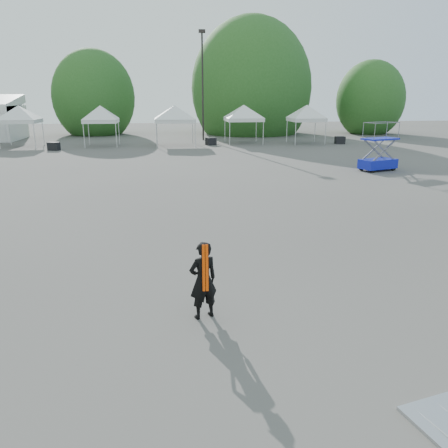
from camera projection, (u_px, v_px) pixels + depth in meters
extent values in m
plane|color=#474442|center=(204.00, 265.00, 11.05)|extent=(120.00, 120.00, 0.00)
cylinder|color=black|center=(203.00, 88.00, 40.49)|extent=(0.16, 0.16, 9.50)
cube|color=black|center=(202.00, 31.00, 39.11)|extent=(0.60, 0.25, 0.30)
cylinder|color=#382314|center=(96.00, 124.00, 47.65)|extent=(0.36, 0.36, 2.27)
ellipsoid|color=#25561C|center=(94.00, 97.00, 46.86)|extent=(4.16, 4.16, 4.78)
cylinder|color=#382314|center=(251.00, 121.00, 48.89)|extent=(0.36, 0.36, 2.80)
ellipsoid|color=#25561C|center=(251.00, 88.00, 47.91)|extent=(5.12, 5.12, 5.89)
cylinder|color=#382314|center=(368.00, 124.00, 48.82)|extent=(0.36, 0.36, 2.10)
ellipsoid|color=#25561C|center=(370.00, 100.00, 48.09)|extent=(3.84, 3.84, 4.42)
cylinder|color=silver|center=(35.00, 136.00, 35.05)|extent=(0.06, 0.06, 2.00)
cylinder|color=silver|center=(10.00, 133.00, 37.29)|extent=(0.06, 0.06, 2.00)
cylinder|color=silver|center=(43.00, 133.00, 37.65)|extent=(0.06, 0.06, 2.00)
cube|color=white|center=(20.00, 121.00, 35.86)|extent=(2.94, 2.94, 0.30)
pyramid|color=white|center=(18.00, 105.00, 35.51)|extent=(4.16, 4.16, 1.10)
cylinder|color=silver|center=(84.00, 136.00, 35.09)|extent=(0.06, 0.06, 2.00)
cylinder|color=silver|center=(116.00, 135.00, 35.43)|extent=(0.06, 0.06, 2.00)
cylinder|color=silver|center=(89.00, 133.00, 37.50)|extent=(0.06, 0.06, 2.00)
cylinder|color=silver|center=(119.00, 133.00, 37.84)|extent=(0.06, 0.06, 2.00)
cube|color=white|center=(101.00, 121.00, 36.16)|extent=(2.74, 2.74, 0.30)
pyramid|color=white|center=(100.00, 105.00, 35.81)|extent=(3.88, 3.88, 1.10)
cylinder|color=silver|center=(157.00, 135.00, 35.35)|extent=(0.06, 0.06, 2.00)
cylinder|color=silver|center=(195.00, 135.00, 35.77)|extent=(0.06, 0.06, 2.00)
cylinder|color=silver|center=(157.00, 132.00, 38.33)|extent=(0.06, 0.06, 2.00)
cylinder|color=silver|center=(192.00, 132.00, 38.75)|extent=(0.06, 0.06, 2.00)
cube|color=white|center=(175.00, 121.00, 36.75)|extent=(3.33, 3.33, 0.30)
pyramid|color=white|center=(174.00, 105.00, 36.39)|extent=(4.72, 4.72, 1.10)
cylinder|color=silver|center=(230.00, 133.00, 37.16)|extent=(0.06, 0.06, 2.00)
cylinder|color=silver|center=(263.00, 133.00, 37.55)|extent=(0.06, 0.06, 2.00)
cylinder|color=silver|center=(225.00, 131.00, 39.94)|extent=(0.06, 0.06, 2.00)
cylinder|color=silver|center=(256.00, 130.00, 40.33)|extent=(0.06, 0.06, 2.00)
cube|color=white|center=(244.00, 119.00, 38.44)|extent=(3.12, 3.12, 0.30)
pyramid|color=white|center=(244.00, 105.00, 38.08)|extent=(4.42, 4.42, 1.10)
cylinder|color=silver|center=(295.00, 134.00, 37.04)|extent=(0.06, 0.06, 2.00)
cylinder|color=silver|center=(325.00, 133.00, 37.40)|extent=(0.06, 0.06, 2.00)
cylinder|color=silver|center=(287.00, 131.00, 39.56)|extent=(0.06, 0.06, 2.00)
cylinder|color=silver|center=(315.00, 131.00, 39.92)|extent=(0.06, 0.06, 2.00)
cube|color=white|center=(306.00, 120.00, 38.17)|extent=(2.85, 2.85, 0.30)
pyramid|color=white|center=(307.00, 105.00, 37.82)|extent=(4.04, 4.04, 1.10)
imported|color=black|center=(203.00, 280.00, 8.22)|extent=(0.65, 0.54, 1.53)
cube|color=#FF4705|center=(204.00, 268.00, 7.99)|extent=(0.12, 0.02, 0.92)
cube|color=#0C11A3|center=(378.00, 164.00, 24.76)|extent=(2.31, 1.67, 0.52)
cube|color=#0C11A3|center=(380.00, 139.00, 24.37)|extent=(2.22, 1.60, 0.09)
cylinder|color=black|center=(373.00, 170.00, 24.11)|extent=(0.34, 0.23, 0.31)
cylinder|color=black|center=(393.00, 168.00, 24.80)|extent=(0.34, 0.23, 0.31)
cylinder|color=black|center=(361.00, 168.00, 24.86)|extent=(0.34, 0.23, 0.31)
cylinder|color=black|center=(382.00, 166.00, 25.54)|extent=(0.34, 0.23, 0.31)
cube|color=black|center=(54.00, 146.00, 33.95)|extent=(0.94, 0.81, 0.63)
cube|color=black|center=(211.00, 141.00, 37.58)|extent=(0.98, 0.87, 0.63)
cube|color=black|center=(340.00, 140.00, 38.48)|extent=(0.90, 0.75, 0.64)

